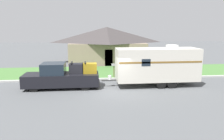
{
  "coord_description": "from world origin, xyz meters",
  "views": [
    {
      "loc": [
        -1.87,
        -16.16,
        4.78
      ],
      "look_at": [
        -0.06,
        1.2,
        1.4
      ],
      "focal_mm": 35.0,
      "sensor_mm": 36.0,
      "label": 1
    }
  ],
  "objects": [
    {
      "name": "curb_strip",
      "position": [
        0.0,
        3.75,
        0.07
      ],
      "size": [
        80.0,
        0.3,
        0.14
      ],
      "color": "#ADADA8",
      "rests_on": "ground_plane"
    },
    {
      "name": "ground_plane",
      "position": [
        0.0,
        0.0,
        0.0
      ],
      "size": [
        120.0,
        120.0,
        0.0
      ],
      "primitive_type": "plane",
      "color": "#515456"
    },
    {
      "name": "house_across_street",
      "position": [
        0.57,
        14.24,
        2.54
      ],
      "size": [
        10.98,
        6.74,
        4.9
      ],
      "color": "gray",
      "rests_on": "ground_plane"
    },
    {
      "name": "lawn_strip",
      "position": [
        0.0,
        7.4,
        0.01
      ],
      "size": [
        80.0,
        7.0,
        0.03
      ],
      "color": "#477538",
      "rests_on": "ground_plane"
    },
    {
      "name": "travel_trailer",
      "position": [
        3.7,
        1.2,
        1.8
      ],
      "size": [
        8.01,
        2.23,
        3.41
      ],
      "color": "black",
      "rests_on": "ground_plane"
    },
    {
      "name": "pickup_truck",
      "position": [
        -4.07,
        1.2,
        0.94
      ],
      "size": [
        6.01,
        2.01,
        2.11
      ],
      "color": "black",
      "rests_on": "ground_plane"
    },
    {
      "name": "mailbox",
      "position": [
        0.5,
        4.67,
        1.03
      ],
      "size": [
        0.48,
        0.2,
        1.35
      ],
      "color": "brown",
      "rests_on": "ground_plane"
    }
  ]
}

